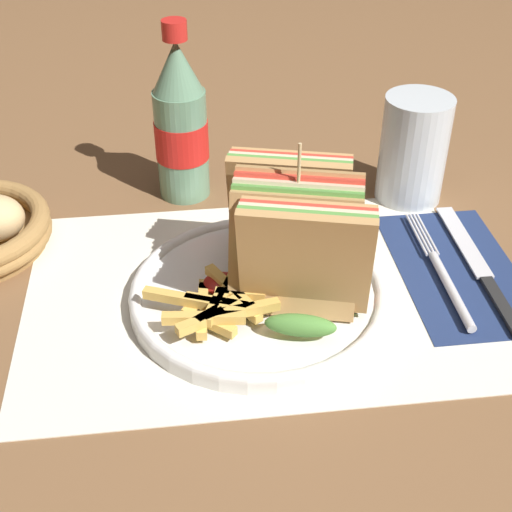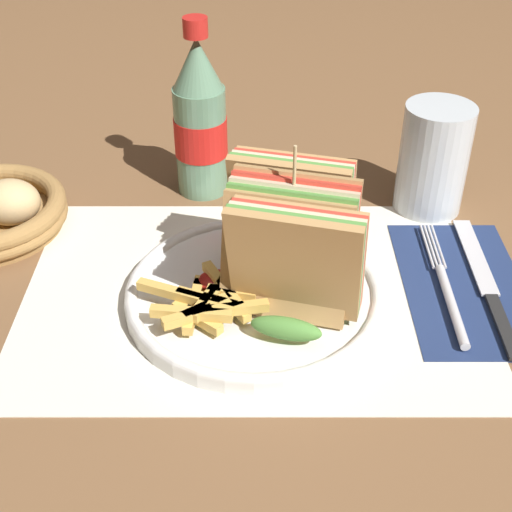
% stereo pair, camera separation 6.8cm
% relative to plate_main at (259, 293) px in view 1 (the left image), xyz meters
% --- Properties ---
extents(ground_plane, '(4.00, 4.00, 0.00)m').
position_rel_plate_main_xyz_m(ground_plane, '(-0.03, 0.02, -0.01)').
color(ground_plane, brown).
extents(placemat, '(0.44, 0.31, 0.00)m').
position_rel_plate_main_xyz_m(placemat, '(-0.00, 0.01, -0.01)').
color(placemat, silver).
rests_on(placemat, ground_plane).
extents(plate_main, '(0.25, 0.25, 0.02)m').
position_rel_plate_main_xyz_m(plate_main, '(0.00, 0.00, 0.00)').
color(plate_main, white).
rests_on(plate_main, ground_plane).
extents(club_sandwich, '(0.13, 0.19, 0.15)m').
position_rel_plate_main_xyz_m(club_sandwich, '(0.03, 0.00, 0.06)').
color(club_sandwich, tan).
rests_on(club_sandwich, plate_main).
extents(fries_pile, '(0.12, 0.09, 0.02)m').
position_rel_plate_main_xyz_m(fries_pile, '(-0.04, -0.04, 0.02)').
color(fries_pile, gold).
rests_on(fries_pile, plate_main).
extents(ketchup_blob, '(0.04, 0.03, 0.01)m').
position_rel_plate_main_xyz_m(ketchup_blob, '(-0.03, -0.00, 0.02)').
color(ketchup_blob, maroon).
rests_on(ketchup_blob, plate_main).
extents(napkin, '(0.12, 0.21, 0.00)m').
position_rel_plate_main_xyz_m(napkin, '(0.21, 0.02, -0.01)').
color(napkin, navy).
rests_on(napkin, ground_plane).
extents(fork, '(0.02, 0.19, 0.01)m').
position_rel_plate_main_xyz_m(fork, '(0.19, 0.01, -0.00)').
color(fork, silver).
rests_on(fork, napkin).
extents(knife, '(0.02, 0.22, 0.00)m').
position_rel_plate_main_xyz_m(knife, '(0.23, 0.02, -0.00)').
color(knife, black).
rests_on(knife, napkin).
extents(coke_bottle_near, '(0.06, 0.06, 0.21)m').
position_rel_plate_main_xyz_m(coke_bottle_near, '(-0.06, 0.21, 0.08)').
color(coke_bottle_near, slate).
rests_on(coke_bottle_near, ground_plane).
extents(glass_near, '(0.08, 0.08, 0.12)m').
position_rel_plate_main_xyz_m(glass_near, '(0.20, 0.17, 0.04)').
color(glass_near, silver).
rests_on(glass_near, ground_plane).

